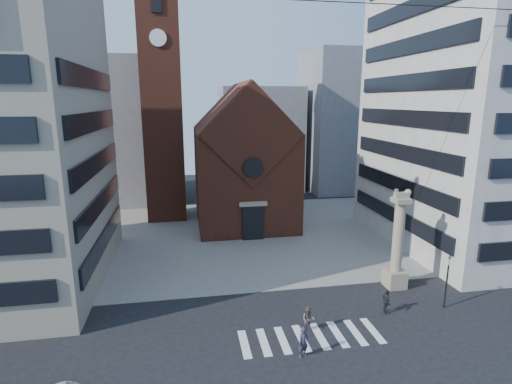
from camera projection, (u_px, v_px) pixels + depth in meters
ground at (291, 315)px, 29.94m from camera, size 120.00×120.00×0.00m
piazza at (250, 234)px, 48.16m from camera, size 46.00×30.00×0.05m
zebra_crossing at (311, 337)px, 27.16m from camera, size 10.20×3.20×0.01m
church at (243, 161)px, 52.17m from camera, size 12.00×16.65×18.00m
campanile at (162, 100)px, 51.55m from camera, size 5.50×5.50×31.20m
building_right at (485, 98)px, 42.00m from camera, size 18.00×22.00×32.00m
bg_block_left at (102, 131)px, 62.41m from camera, size 16.00×14.00×22.00m
bg_block_mid at (259, 139)px, 72.13m from camera, size 14.00×12.00×18.00m
bg_block_right at (350, 122)px, 71.33m from camera, size 16.00×14.00×24.00m
lion_column at (397, 249)px, 33.77m from camera, size 1.63×1.60×8.68m
traffic_light at (447, 280)px, 30.54m from camera, size 0.13×0.16×4.30m
pedestrian_0 at (303, 342)px, 24.90m from camera, size 0.84×0.69×1.98m
pedestrian_1 at (308, 319)px, 27.65m from camera, size 1.08×0.97×1.84m
pedestrian_2 at (386, 301)px, 30.02m from camera, size 0.57×1.17×1.94m
scooter_0 at (202, 236)px, 45.85m from camera, size 0.72×1.94×1.01m
scooter_1 at (215, 234)px, 46.11m from camera, size 0.58×1.88×1.12m
scooter_2 at (229, 234)px, 46.38m from camera, size 0.72×1.94×1.01m
scooter_3 at (242, 233)px, 46.64m from camera, size 0.58×1.88×1.12m
scooter_4 at (255, 233)px, 46.91m from camera, size 0.72×1.94×1.01m
scooter_5 at (268, 231)px, 47.17m from camera, size 0.58×1.88×1.12m
scooter_6 at (280, 231)px, 47.44m from camera, size 0.72×1.94×1.01m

